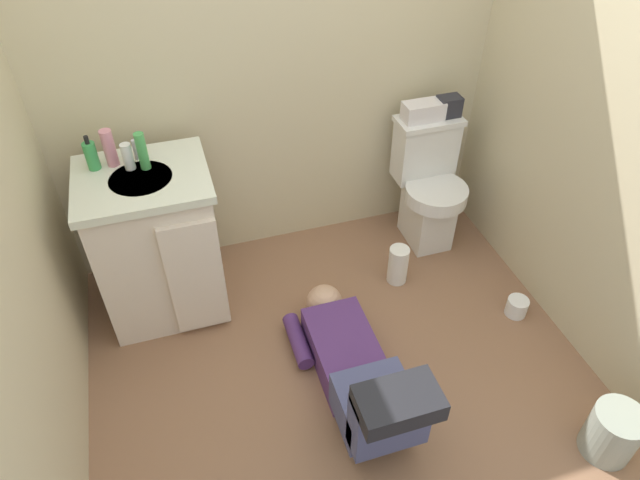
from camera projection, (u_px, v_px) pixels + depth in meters
name	position (u px, v px, depth m)	size (l,w,h in m)	color
ground_plane	(339.00, 369.00, 2.74)	(2.82, 3.07, 0.04)	#8A6146
wall_back	(272.00, 40.00, 2.71)	(2.48, 0.08, 2.40)	beige
wall_right	(635.00, 106.00, 2.21)	(0.08, 2.07, 2.40)	beige
toilet	(428.00, 185.00, 3.23)	(0.36, 0.46, 0.75)	silver
vanity_cabinet	(158.00, 243.00, 2.78)	(0.60, 0.53, 0.82)	beige
faucet	(136.00, 150.00, 2.58)	(0.02, 0.02, 0.10)	silver
person_plumber	(358.00, 372.00, 2.49)	(0.39, 1.06, 0.52)	#512D6B
tissue_box	(423.00, 111.00, 3.00)	(0.22, 0.11, 0.10)	silver
toiletry_bag	(449.00, 106.00, 3.03)	(0.12, 0.09, 0.11)	#26262D
soap_dispenser	(91.00, 156.00, 2.51)	(0.06, 0.06, 0.17)	green
bottle_pink	(109.00, 148.00, 2.52)	(0.05, 0.05, 0.18)	pink
bottle_white	(128.00, 157.00, 2.52)	(0.05, 0.05, 0.13)	white
bottle_green	(142.00, 151.00, 2.50)	(0.05, 0.05, 0.18)	#45A250
trash_can	(612.00, 433.00, 2.33)	(0.21, 0.21, 0.25)	gray
paper_towel_roll	(398.00, 265.00, 3.10)	(0.11, 0.11, 0.23)	white
toilet_paper_roll	(517.00, 307.00, 2.95)	(0.11, 0.11, 0.10)	white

